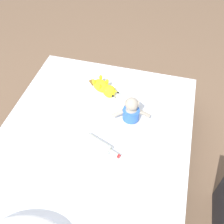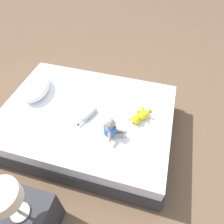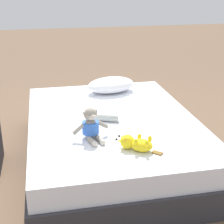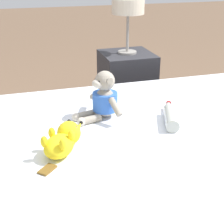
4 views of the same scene
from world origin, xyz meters
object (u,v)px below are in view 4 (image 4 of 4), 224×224
(plush_monkey, at_px, (103,99))
(bedside_lamp, at_px, (128,9))
(glass_bottle, at_px, (171,117))
(nightstand, at_px, (127,82))
(plush_yellow_creature, at_px, (63,140))
(bed, at_px, (185,163))

(plush_monkey, distance_m, bedside_lamp, 1.04)
(glass_bottle, height_order, nightstand, nightstand)
(plush_monkey, distance_m, nightstand, 1.03)
(bedside_lamp, bearing_deg, plush_yellow_creature, -29.87)
(plush_monkey, xyz_separation_m, bedside_lamp, (-0.90, 0.43, 0.30))
(bed, xyz_separation_m, plush_yellow_creature, (0.04, -0.59, 0.24))
(nightstand, bearing_deg, bedside_lamp, 90.00)
(nightstand, bearing_deg, glass_bottle, -7.62)
(plush_monkey, height_order, bedside_lamp, bedside_lamp)
(plush_yellow_creature, xyz_separation_m, glass_bottle, (-0.11, 0.53, -0.02))
(bed, bearing_deg, glass_bottle, -138.21)
(bed, distance_m, bedside_lamp, 1.27)
(plush_yellow_creature, distance_m, nightstand, 1.36)
(bedside_lamp, bearing_deg, plush_monkey, -25.64)
(bedside_lamp, bearing_deg, bed, -4.07)
(bed, relative_size, glass_bottle, 6.94)
(plush_yellow_creature, height_order, bedside_lamp, bedside_lamp)
(nightstand, distance_m, bedside_lamp, 0.55)
(plush_yellow_creature, bearing_deg, bedside_lamp, 150.13)
(bed, relative_size, plush_yellow_creature, 6.37)
(bed, distance_m, glass_bottle, 0.25)
(plush_yellow_creature, bearing_deg, plush_monkey, 138.36)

